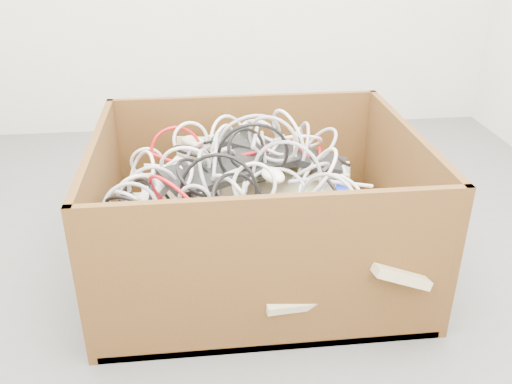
{
  "coord_description": "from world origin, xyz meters",
  "views": [
    {
      "loc": [
        -0.25,
        -1.72,
        1.19
      ],
      "look_at": [
        -0.06,
        0.01,
        0.3
      ],
      "focal_mm": 38.9,
      "sensor_mm": 36.0,
      "label": 1
    }
  ],
  "objects": [
    {
      "name": "ground",
      "position": [
        0.0,
        0.0,
        0.0
      ],
      "size": [
        3.0,
        3.0,
        0.0
      ],
      "primitive_type": "plane",
      "color": "#545457",
      "rests_on": "ground"
    },
    {
      "name": "cardboard_box",
      "position": [
        -0.07,
        -0.01,
        0.14
      ],
      "size": [
        1.09,
        0.91,
        0.53
      ],
      "color": "#432610",
      "rests_on": "ground"
    },
    {
      "name": "keyboard_pile",
      "position": [
        -0.03,
        0.0,
        0.27
      ],
      "size": [
        0.99,
        0.86,
        0.37
      ],
      "color": "beige",
      "rests_on": "cardboard_box"
    },
    {
      "name": "mice_scatter",
      "position": [
        -0.02,
        -0.08,
        0.35
      ],
      "size": [
        0.81,
        0.7,
        0.19
      ],
      "color": "beige",
      "rests_on": "keyboard_pile"
    },
    {
      "name": "power_strip_left",
      "position": [
        -0.39,
        -0.04,
        0.36
      ],
      "size": [
        0.2,
        0.26,
        0.11
      ],
      "primitive_type": "cube",
      "rotation": [
        0.14,
        -0.26,
        0.96
      ],
      "color": "silver",
      "rests_on": "keyboard_pile"
    },
    {
      "name": "power_strip_right",
      "position": [
        -0.23,
        -0.19,
        0.32
      ],
      "size": [
        0.28,
        0.11,
        0.09
      ],
      "primitive_type": "cube",
      "rotation": [
        -0.1,
        0.17,
        -0.2
      ],
      "color": "silver",
      "rests_on": "keyboard_pile"
    },
    {
      "name": "vga_plug",
      "position": [
        0.2,
        -0.14,
        0.37
      ],
      "size": [
        0.06,
        0.06,
        0.03
      ],
      "primitive_type": "cube",
      "rotation": [
        0.09,
        0.14,
        -0.45
      ],
      "color": "#0C29C1",
      "rests_on": "keyboard_pile"
    },
    {
      "name": "cable_tangle",
      "position": [
        -0.16,
        -0.04,
        0.4
      ],
      "size": [
        0.9,
        0.78,
        0.47
      ],
      "color": "silver",
      "rests_on": "keyboard_pile"
    }
  ]
}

